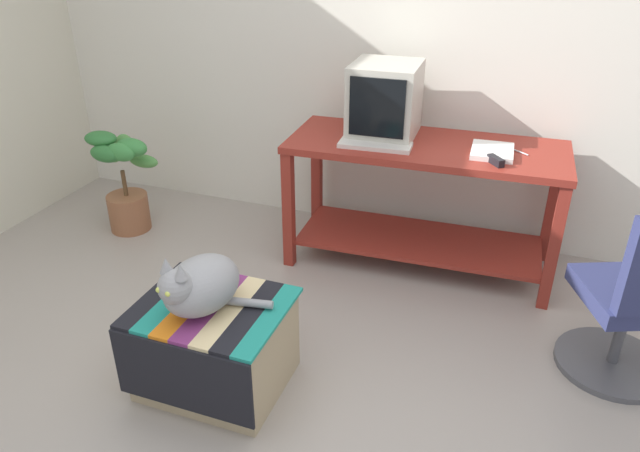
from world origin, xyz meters
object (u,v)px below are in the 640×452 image
(book, at_px, (492,151))
(cat, at_px, (199,285))
(tv_monitor, at_px, (385,101))
(desk, at_px, (423,183))
(ottoman_with_blanket, at_px, (214,345))
(stapler, at_px, (496,161))
(keyboard, at_px, (375,145))
(potted_plant, at_px, (124,183))
(office_chair, at_px, (637,306))

(book, xyz_separation_m, cat, (-1.01, -1.39, -0.23))
(tv_monitor, xyz_separation_m, book, (0.63, -0.10, -0.19))
(desk, bearing_deg, ottoman_with_blanket, -116.95)
(tv_monitor, distance_m, stapler, 0.73)
(keyboard, distance_m, stapler, 0.65)
(desk, bearing_deg, potted_plant, -174.99)
(tv_monitor, relative_size, cat, 0.94)
(desk, height_order, potted_plant, desk)
(potted_plant, xyz_separation_m, office_chair, (3.01, -0.43, 0.05))
(keyboard, bearing_deg, potted_plant, 179.29)
(cat, bearing_deg, keyboard, 87.42)
(book, bearing_deg, desk, 171.99)
(tv_monitor, height_order, keyboard, tv_monitor)
(ottoman_with_blanket, relative_size, office_chair, 0.72)
(potted_plant, bearing_deg, office_chair, -8.20)
(tv_monitor, xyz_separation_m, cat, (-0.38, -1.48, -0.42))
(keyboard, bearing_deg, desk, 25.88)
(ottoman_with_blanket, xyz_separation_m, office_chair, (1.73, 0.69, 0.17))
(cat, distance_m, stapler, 1.63)
(book, height_order, cat, book)
(ottoman_with_blanket, relative_size, potted_plant, 0.93)
(book, distance_m, cat, 1.73)
(stapler, bearing_deg, book, 62.47)
(book, bearing_deg, cat, -129.08)
(tv_monitor, relative_size, book, 1.58)
(keyboard, height_order, office_chair, office_chair)
(book, distance_m, stapler, 0.15)
(stapler, bearing_deg, ottoman_with_blanket, -169.87)
(desk, xyz_separation_m, ottoman_with_blanket, (-0.63, -1.38, -0.31))
(tv_monitor, bearing_deg, stapler, -22.83)
(book, xyz_separation_m, office_chair, (0.74, -0.65, -0.39))
(desk, distance_m, stapler, 0.50)
(tv_monitor, relative_size, potted_plant, 0.62)
(tv_monitor, height_order, book, tv_monitor)
(keyboard, xyz_separation_m, stapler, (0.65, -0.03, 0.01))
(cat, bearing_deg, tv_monitor, 90.21)
(keyboard, xyz_separation_m, cat, (-0.39, -1.27, -0.23))
(tv_monitor, distance_m, book, 0.66)
(ottoman_with_blanket, bearing_deg, potted_plant, 138.75)
(desk, relative_size, book, 5.89)
(tv_monitor, distance_m, office_chair, 1.66)
(keyboard, bearing_deg, cat, -111.26)
(keyboard, height_order, ottoman_with_blanket, keyboard)
(keyboard, relative_size, stapler, 3.64)
(cat, relative_size, office_chair, 0.51)
(tv_monitor, relative_size, office_chair, 0.48)
(book, height_order, ottoman_with_blanket, book)
(office_chair, bearing_deg, keyboard, -44.42)
(desk, bearing_deg, cat, -116.97)
(tv_monitor, xyz_separation_m, office_chair, (1.37, -0.75, -0.58))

